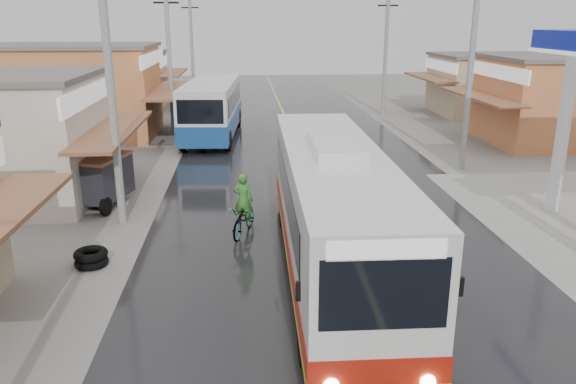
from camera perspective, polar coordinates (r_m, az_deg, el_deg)
name	(u,v)px	position (r m, az deg, el deg)	size (l,w,h in m)	color
ground	(398,374)	(11.57, 11.16, -17.66)	(120.00, 120.00, 0.00)	slate
road	(309,171)	(25.14, 2.16, 2.10)	(12.00, 90.00, 0.02)	black
centre_line	(309,171)	(25.13, 2.16, 2.13)	(0.15, 90.00, 0.01)	#D8CC4C
shopfronts_left	(34,161)	(29.67, -24.42, 2.88)	(11.00, 44.00, 5.20)	tan
utility_poles_left	(154,169)	(26.27, -13.46, 2.28)	(1.60, 50.00, 8.00)	gray
utility_poles_right	(461,168)	(26.85, 17.18, 2.30)	(1.60, 36.00, 8.00)	gray
coach_bus	(333,211)	(14.67, 4.58, -1.93)	(2.81, 11.73, 3.65)	silver
second_bus	(212,108)	(32.36, -7.70, 8.46)	(3.25, 9.76, 3.19)	silver
cyclist	(244,215)	(17.66, -4.51, -2.29)	(1.23, 2.02, 2.05)	black
tricycle_near	(94,176)	(22.13, -19.11, 1.56)	(1.99, 2.49, 1.66)	#26262D
tricycle_far	(101,178)	(21.35, -18.47, 1.39)	(2.18, 2.77, 1.86)	#26262D
tyre_stack	(91,258)	(16.51, -19.37, -6.33)	(0.93, 0.93, 0.47)	black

